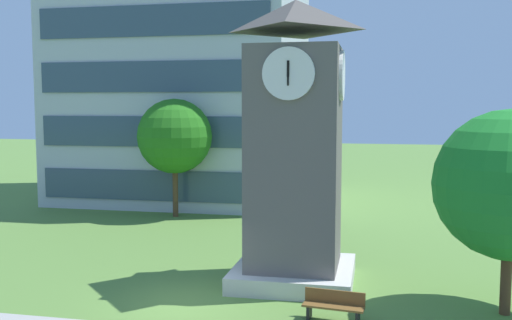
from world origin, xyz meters
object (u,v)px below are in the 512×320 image
Objects in this scene: clock_tower at (295,159)px; tree_streetside at (510,185)px; tree_near_tower at (175,136)px; park_bench at (334,306)px.

tree_streetside is (6.72, -1.89, -0.46)m from clock_tower.
clock_tower reaches higher than tree_streetside.
park_bench is at bearing -54.88° from tree_near_tower.
tree_streetside is at bearing -39.97° from tree_near_tower.
tree_near_tower reaches higher than tree_streetside.
clock_tower is 6.99m from tree_streetside.
park_bench is (1.66, -3.50, -3.97)m from clock_tower.
clock_tower reaches higher than tree_near_tower.
tree_streetside is 0.93× the size of tree_near_tower.
tree_near_tower reaches higher than park_bench.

